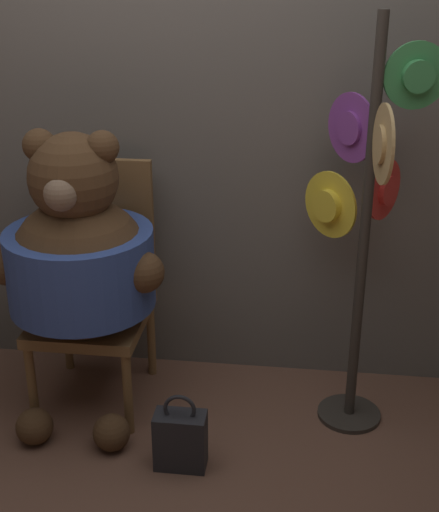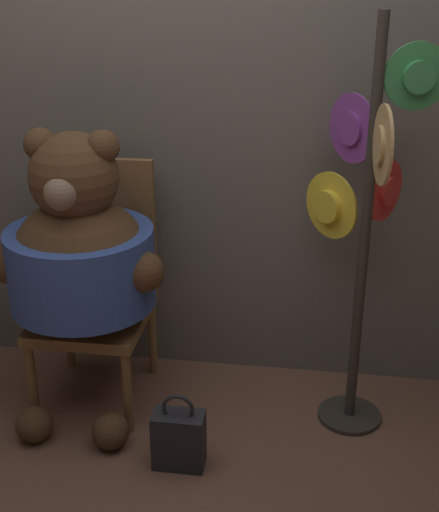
{
  "view_description": "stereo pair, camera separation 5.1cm",
  "coord_description": "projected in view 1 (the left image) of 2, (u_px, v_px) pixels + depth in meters",
  "views": [
    {
      "loc": [
        0.52,
        -2.32,
        1.93
      ],
      "look_at": [
        0.18,
        0.34,
        0.77
      ],
      "focal_mm": 50.0,
      "sensor_mm": 36.0,
      "label": 1
    },
    {
      "loc": [
        0.57,
        -2.32,
        1.93
      ],
      "look_at": [
        0.18,
        0.34,
        0.77
      ],
      "focal_mm": 50.0,
      "sensor_mm": 36.0,
      "label": 2
    }
  ],
  "objects": [
    {
      "name": "wall_back",
      "position": [
        192.0,
        132.0,
        3.2
      ],
      "size": [
        8.0,
        0.1,
        2.34
      ],
      "color": "#66605B",
      "rests_on": "ground_plane"
    },
    {
      "name": "handbag_on_ground",
      "position": [
        180.0,
        439.0,
        2.84
      ],
      "size": [
        0.21,
        0.11,
        0.34
      ],
      "color": "#232328",
      "rests_on": "ground_plane"
    },
    {
      "name": "ground_plane",
      "position": [
        165.0,
        457.0,
        2.94
      ],
      "size": [
        14.0,
        14.0,
        0.0
      ],
      "primitive_type": "plane",
      "color": "brown"
    },
    {
      "name": "teddy_bear",
      "position": [
        80.0,
        259.0,
        2.96
      ],
      "size": [
        0.74,
        0.66,
        1.29
      ],
      "color": "#4C331E",
      "rests_on": "ground_plane"
    },
    {
      "name": "hat_display_rack",
      "position": [
        365.0,
        205.0,
        2.84
      ],
      "size": [
        0.51,
        0.55,
        1.73
      ],
      "color": "#332D28",
      "rests_on": "ground_plane"
    },
    {
      "name": "chair",
      "position": [
        96.0,
        283.0,
        3.21
      ],
      "size": [
        0.48,
        0.53,
        1.08
      ],
      "color": "brown",
      "rests_on": "ground_plane"
    }
  ]
}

